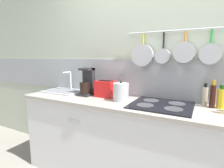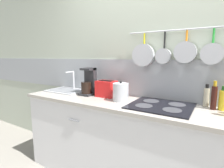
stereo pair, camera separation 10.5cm
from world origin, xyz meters
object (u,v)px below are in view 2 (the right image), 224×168
at_px(kettle, 121,92).
at_px(coffee_maker, 89,84).
at_px(bottle_sesame_oil, 206,97).
at_px(bottle_vinegar, 223,100).
at_px(toaster, 106,89).
at_px(bottle_olive_oil, 214,97).

bearing_deg(kettle, coffee_maker, 171.38).
height_order(coffee_maker, kettle, coffee_maker).
distance_m(bottle_sesame_oil, bottle_vinegar, 0.14).
height_order(toaster, kettle, kettle).
relative_size(coffee_maker, bottle_vinegar, 1.54).
bearing_deg(bottle_vinegar, bottle_sesame_oil, 158.13).
xyz_separation_m(toaster, bottle_sesame_oil, (1.00, 0.14, 0.00)).
relative_size(toaster, bottle_olive_oil, 0.91).
bearing_deg(toaster, kettle, -21.94).
relative_size(coffee_maker, toaster, 1.40).
bearing_deg(bottle_olive_oil, bottle_vinegar, 16.35).
distance_m(kettle, bottle_sesame_oil, 0.80).
xyz_separation_m(coffee_maker, toaster, (0.24, 0.02, -0.04)).
height_order(kettle, bottle_sesame_oil, kettle).
relative_size(bottle_olive_oil, bottle_vinegar, 1.20).
bearing_deg(toaster, coffee_maker, -174.20).
bearing_deg(bottle_vinegar, bottle_olive_oil, -163.65).
distance_m(coffee_maker, toaster, 0.24).
bearing_deg(kettle, toaster, 158.06).
xyz_separation_m(coffee_maker, bottle_olive_oil, (1.30, 0.09, -0.02)).
distance_m(kettle, bottle_vinegar, 0.91).
xyz_separation_m(coffee_maker, kettle, (0.48, -0.07, -0.04)).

